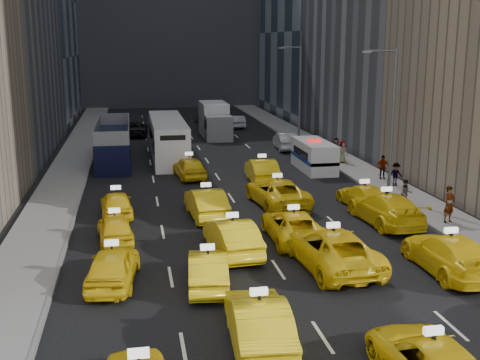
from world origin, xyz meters
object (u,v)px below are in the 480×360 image
object	(u,v)px
pedestrian_0	(449,204)
taxi_2	(431,360)
nypd_van	(314,156)
city_bus	(168,139)
box_truck	(215,120)
taxi_1	(259,322)
double_decker	(114,142)

from	to	relation	value
pedestrian_0	taxi_2	bearing A→B (deg)	-142.41
nypd_van	city_bus	world-z (taller)	city_bus
nypd_van	city_bus	distance (m)	12.30
nypd_van	pedestrian_0	distance (m)	14.72
taxi_2	city_bus	bearing A→B (deg)	-84.92
pedestrian_0	city_bus	bearing A→B (deg)	100.19
box_truck	taxi_2	bearing A→B (deg)	-84.39
taxi_1	pedestrian_0	xyz separation A→B (m)	(12.35, 10.73, 0.30)
city_bus	box_truck	size ratio (longest dim) A/B	1.67
taxi_1	pedestrian_0	distance (m)	16.36
city_bus	taxi_1	bearing A→B (deg)	-93.06
pedestrian_0	taxi_1	bearing A→B (deg)	-160.78
taxi_1	box_truck	world-z (taller)	box_truck
taxi_1	box_truck	bearing A→B (deg)	-92.65
city_bus	nypd_van	bearing A→B (deg)	-37.27
double_decker	box_truck	xyz separation A→B (m)	(9.62, 11.53, 0.06)
taxi_2	double_decker	world-z (taller)	double_decker
taxi_2	nypd_van	xyz separation A→B (m)	(5.23, 28.04, 0.37)
pedestrian_0	box_truck	bearing A→B (deg)	82.16
taxi_1	double_decker	xyz separation A→B (m)	(-5.11, 30.78, 0.78)
taxi_1	nypd_van	size ratio (longest dim) A/B	0.88
double_decker	box_truck	size ratio (longest dim) A/B	1.47
nypd_van	double_decker	xyz separation A→B (m)	(-14.63, 5.60, 0.54)
nypd_van	box_truck	size ratio (longest dim) A/B	0.74
taxi_1	double_decker	world-z (taller)	double_decker
taxi_1	city_bus	xyz separation A→B (m)	(-0.81, 31.83, 0.78)
double_decker	city_bus	size ratio (longest dim) A/B	0.88
city_bus	pedestrian_0	bearing A→B (deg)	-62.55
box_truck	nypd_van	bearing A→B (deg)	-67.82
double_decker	city_bus	distance (m)	4.42
city_bus	taxi_2	bearing A→B (deg)	-86.14
taxi_1	taxi_2	bearing A→B (deg)	149.76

